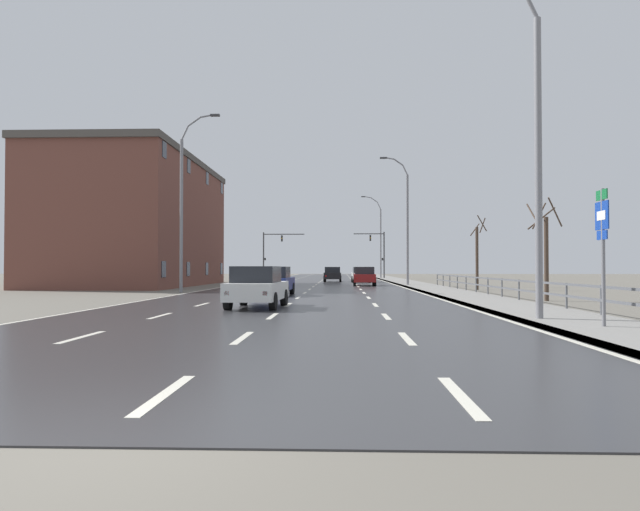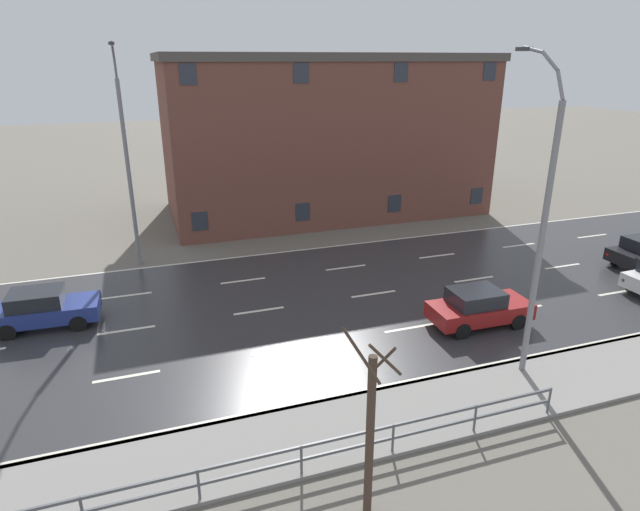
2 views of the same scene
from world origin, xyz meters
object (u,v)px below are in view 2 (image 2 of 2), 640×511
car_far_left (43,308)px  brick_building (323,135)px  street_lamp_midground (540,228)px  car_mid_centre (479,307)px  street_lamp_left_bank (127,164)px

car_far_left → brick_building: (-13.43, 16.61, 4.49)m
car_far_left → street_lamp_midground: bearing=63.0°
street_lamp_midground → brick_building: size_ratio=0.49×
car_far_left → car_mid_centre: bearing=73.6°
car_mid_centre → car_far_left: bearing=-107.3°
brick_building → car_mid_centre: bearing=0.1°
car_far_left → brick_building: 21.82m
car_far_left → street_lamp_left_bank: bearing=149.9°
street_lamp_midground → car_mid_centre: size_ratio=2.56×
car_far_left → car_mid_centre: same height
street_lamp_left_bank → brick_building: bearing=120.1°
car_far_left → car_mid_centre: size_ratio=1.01×
street_lamp_left_bank → car_far_left: size_ratio=2.63×
street_lamp_midground → brick_building: 22.36m
car_mid_centre → brick_building: bearing=-178.7°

